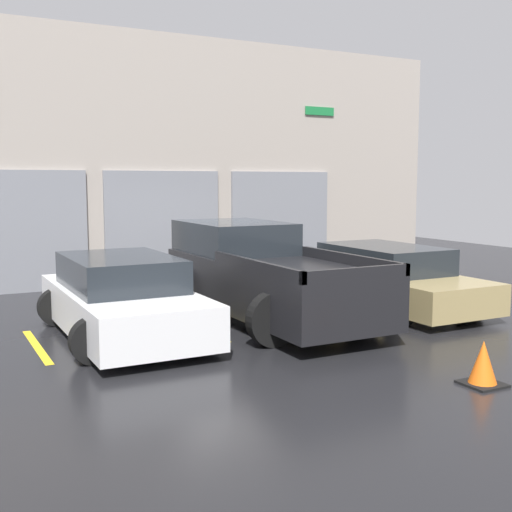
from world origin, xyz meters
TOP-DOWN VIEW (x-y plane):
  - ground_plane at (0.00, 0.00)m, footprint 28.00×28.00m
  - shophouse_building at (-0.01, 3.29)m, footprint 15.58×0.68m
  - pickup_truck at (0.00, -1.75)m, footprint 2.47×5.24m
  - sedan_white at (-2.64, -2.01)m, footprint 2.20×4.22m
  - sedan_side at (2.64, -2.01)m, footprint 2.20×4.45m
  - parking_stripe_far_left at (-3.96, -2.04)m, footprint 0.12×2.20m
  - parking_stripe_left at (-1.32, -2.04)m, footprint 0.12×2.20m
  - parking_stripe_centre at (1.32, -2.04)m, footprint 0.12×2.20m
  - parking_stripe_right at (3.96, -2.04)m, footprint 0.12×2.20m
  - traffic_cone at (0.55, -6.44)m, footprint 0.47×0.47m

SIDE VIEW (x-z plane):
  - ground_plane at x=0.00m, z-range 0.00..0.00m
  - parking_stripe_far_left at x=-3.96m, z-range 0.00..0.01m
  - parking_stripe_left at x=-1.32m, z-range 0.00..0.01m
  - parking_stripe_centre at x=1.32m, z-range 0.00..0.01m
  - parking_stripe_right at x=3.96m, z-range 0.00..0.01m
  - traffic_cone at x=0.55m, z-range -0.02..0.53m
  - sedan_side at x=2.64m, z-range -0.03..1.17m
  - sedan_white at x=-2.64m, z-range -0.04..1.25m
  - pickup_truck at x=0.00m, z-range -0.04..1.64m
  - shophouse_building at x=-0.01m, z-range -0.05..5.92m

